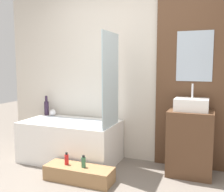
# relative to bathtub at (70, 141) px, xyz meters

# --- Properties ---
(wall_tiled_back) EXTENTS (4.20, 0.06, 2.60)m
(wall_tiled_back) POSITION_rel_bathtub_xyz_m (0.83, 0.42, 1.01)
(wall_tiled_back) COLOR beige
(wall_tiled_back) RESTS_ON ground_plane
(wall_wood_accent) EXTENTS (0.98, 0.04, 2.60)m
(wall_wood_accent) POSITION_rel_bathtub_xyz_m (1.64, 0.37, 1.02)
(wall_wood_accent) COLOR brown
(wall_wood_accent) RESTS_ON ground_plane
(bathtub) EXTENTS (1.37, 0.74, 0.58)m
(bathtub) POSITION_rel_bathtub_xyz_m (0.00, 0.00, 0.00)
(bathtub) COLOR white
(bathtub) RESTS_ON ground_plane
(glass_shower_screen) EXTENTS (0.01, 0.55, 1.21)m
(glass_shower_screen) POSITION_rel_bathtub_xyz_m (0.65, -0.08, 0.89)
(glass_shower_screen) COLOR silver
(glass_shower_screen) RESTS_ON bathtub
(wooden_step_bench) EXTENTS (0.83, 0.29, 0.18)m
(wooden_step_bench) POSITION_rel_bathtub_xyz_m (0.43, -0.56, -0.20)
(wooden_step_bench) COLOR #997047
(wooden_step_bench) RESTS_ON ground_plane
(vanity_cabinet) EXTENTS (0.54, 0.44, 0.82)m
(vanity_cabinet) POSITION_rel_bathtub_xyz_m (1.64, 0.13, 0.12)
(vanity_cabinet) COLOR brown
(vanity_cabinet) RESTS_ON ground_plane
(sink) EXTENTS (0.40, 0.30, 0.33)m
(sink) POSITION_rel_bathtub_xyz_m (1.64, 0.13, 0.60)
(sink) COLOR white
(sink) RESTS_ON vanity_cabinet
(vase_tall_dark) EXTENTS (0.07, 0.07, 0.31)m
(vase_tall_dark) POSITION_rel_bathtub_xyz_m (-0.60, 0.29, 0.41)
(vase_tall_dark) COLOR #2D1E33
(vase_tall_dark) RESTS_ON bathtub
(vase_round_light) EXTENTS (0.10, 0.10, 0.10)m
(vase_round_light) POSITION_rel_bathtub_xyz_m (-0.47, 0.27, 0.34)
(vase_round_light) COLOR white
(vase_round_light) RESTS_ON bathtub
(bottle_soap_primary) EXTENTS (0.05, 0.05, 0.15)m
(bottle_soap_primary) POSITION_rel_bathtub_xyz_m (0.27, -0.56, -0.04)
(bottle_soap_primary) COLOR red
(bottle_soap_primary) RESTS_ON wooden_step_bench
(bottle_soap_secondary) EXTENTS (0.05, 0.05, 0.14)m
(bottle_soap_secondary) POSITION_rel_bathtub_xyz_m (0.50, -0.56, -0.05)
(bottle_soap_secondary) COLOR #38704C
(bottle_soap_secondary) RESTS_ON wooden_step_bench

